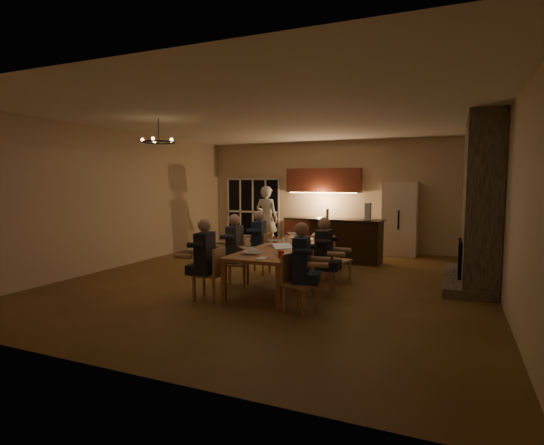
{
  "coord_description": "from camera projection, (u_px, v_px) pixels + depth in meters",
  "views": [
    {
      "loc": [
        3.22,
        -7.8,
        1.97
      ],
      "look_at": [
        -0.25,
        0.3,
        1.15
      ],
      "focal_mm": 28.0,
      "sensor_mm": 36.0,
      "label": 1
    }
  ],
  "objects": [
    {
      "name": "chair_left_far",
      "position": [
        259.0,
        253.0,
        9.24
      ],
      "size": [
        0.44,
        0.44,
        0.89
      ],
      "primitive_type": null,
      "rotation": [
        0.0,
        0.0,
        -1.56
      ],
      "color": "tan",
      "rests_on": "ground"
    },
    {
      "name": "chair_right_mid",
      "position": [
        322.0,
        270.0,
        7.49
      ],
      "size": [
        0.51,
        0.51,
        0.89
      ],
      "primitive_type": null,
      "rotation": [
        0.0,
        0.0,
        1.76
      ],
      "color": "tan",
      "rests_on": "ground"
    },
    {
      "name": "chair_right_near",
      "position": [
        301.0,
        283.0,
        6.46
      ],
      "size": [
        0.55,
        0.55,
        0.89
      ],
      "primitive_type": null,
      "rotation": [
        0.0,
        0.0,
        1.27
      ],
      "color": "tan",
      "rests_on": "ground"
    },
    {
      "name": "chair_left_mid",
      "position": [
        237.0,
        263.0,
        8.11
      ],
      "size": [
        0.54,
        0.54,
        0.89
      ],
      "primitive_type": null,
      "rotation": [
        0.0,
        0.0,
        -1.31
      ],
      "color": "tan",
      "rests_on": "ground"
    },
    {
      "name": "dining_table",
      "position": [
        287.0,
        265.0,
        8.27
      ],
      "size": [
        1.1,
        3.36,
        0.75
      ],
      "primitive_type": "cube",
      "color": "#C07C4C",
      "rests_on": "ground"
    },
    {
      "name": "redcup_mid",
      "position": [
        275.0,
        240.0,
        8.69
      ],
      "size": [
        0.1,
        0.1,
        0.12
      ],
      "primitive_type": "cylinder",
      "color": "#B8120C",
      "rests_on": "dining_table"
    },
    {
      "name": "plate_far",
      "position": [
        321.0,
        242.0,
        8.73
      ],
      "size": [
        0.22,
        0.22,
        0.02
      ],
      "primitive_type": "cylinder",
      "color": "silver",
      "rests_on": "dining_table"
    },
    {
      "name": "person_left_mid",
      "position": [
        235.0,
        250.0,
        8.13
      ],
      "size": [
        0.68,
        0.68,
        1.38
      ],
      "primitive_type": null,
      "rotation": [
        0.0,
        0.0,
        -1.42
      ],
      "color": "#353B3F",
      "rests_on": "ground"
    },
    {
      "name": "right_wall",
      "position": [
        507.0,
        206.0,
        6.86
      ],
      "size": [
        0.04,
        9.0,
        3.2
      ],
      "primitive_type": "cube",
      "color": "#CBB08F",
      "rests_on": "ground"
    },
    {
      "name": "chandelier",
      "position": [
        159.0,
        142.0,
        8.12
      ],
      "size": [
        0.63,
        0.63,
        0.03
      ],
      "primitive_type": "torus",
      "color": "black",
      "rests_on": "ceiling"
    },
    {
      "name": "can_right",
      "position": [
        309.0,
        242.0,
        8.34
      ],
      "size": [
        0.07,
        0.07,
        0.12
      ],
      "primitive_type": "cylinder",
      "color": "#B2B2B7",
      "rests_on": "dining_table"
    },
    {
      "name": "kitchenette",
      "position": [
        323.0,
        209.0,
        12.44
      ],
      "size": [
        2.24,
        0.68,
        2.4
      ],
      "primitive_type": null,
      "color": "maroon",
      "rests_on": "ground"
    },
    {
      "name": "can_silver",
      "position": [
        279.0,
        248.0,
        7.61
      ],
      "size": [
        0.07,
        0.07,
        0.12
      ],
      "primitive_type": "cylinder",
      "color": "#B2B2B7",
      "rests_on": "dining_table"
    },
    {
      "name": "can_cola",
      "position": [
        304.0,
        234.0,
        9.64
      ],
      "size": [
        0.07,
        0.07,
        0.12
      ],
      "primitive_type": "cylinder",
      "color": "#3F0F0C",
      "rests_on": "dining_table"
    },
    {
      "name": "fireplace",
      "position": [
        481.0,
        203.0,
        8.09
      ],
      "size": [
        0.58,
        2.5,
        3.2
      ],
      "primitive_type": "cube",
      "color": "#726859",
      "rests_on": "ground"
    },
    {
      "name": "mug_mid",
      "position": [
        300.0,
        240.0,
        8.78
      ],
      "size": [
        0.07,
        0.07,
        0.1
      ],
      "primitive_type": "cylinder",
      "color": "silver",
      "rests_on": "dining_table"
    },
    {
      "name": "chair_left_near",
      "position": [
        208.0,
        274.0,
        7.16
      ],
      "size": [
        0.48,
        0.48,
        0.89
      ],
      "primitive_type": null,
      "rotation": [
        0.0,
        0.0,
        -1.48
      ],
      "color": "tan",
      "rests_on": "ground"
    },
    {
      "name": "bar_bottle",
      "position": [
        327.0,
        214.0,
        10.72
      ],
      "size": [
        0.07,
        0.07,
        0.24
      ],
      "primitive_type": "cylinder",
      "color": "#99999E",
      "rests_on": "bar_island"
    },
    {
      "name": "standing_person",
      "position": [
        267.0,
        218.0,
        12.27
      ],
      "size": [
        0.73,
        0.52,
        1.89
      ],
      "primitive_type": "imported",
      "rotation": [
        0.0,
        0.0,
        3.04
      ],
      "color": "silver",
      "rests_on": "ground"
    },
    {
      "name": "left_wall",
      "position": [
        121.0,
        199.0,
        10.01
      ],
      "size": [
        0.04,
        9.0,
        3.2
      ],
      "primitive_type": "cube",
      "color": "#CBB08F",
      "rests_on": "ground"
    },
    {
      "name": "laptop_b",
      "position": [
        284.0,
        248.0,
        7.3
      ],
      "size": [
        0.43,
        0.42,
        0.23
      ],
      "primitive_type": null,
      "rotation": [
        0.0,
        0.0,
        0.69
      ],
      "color": "silver",
      "rests_on": "dining_table"
    },
    {
      "name": "person_left_far",
      "position": [
        259.0,
        243.0,
        9.14
      ],
      "size": [
        0.69,
        0.69,
        1.38
      ],
      "primitive_type": null,
      "rotation": [
        0.0,
        0.0,
        -1.41
      ],
      "color": "#1F294F",
      "rests_on": "ground"
    },
    {
      "name": "laptop_e",
      "position": [
        296.0,
        233.0,
        9.38
      ],
      "size": [
        0.35,
        0.31,
        0.23
      ],
      "primitive_type": null,
      "rotation": [
        0.0,
        0.0,
        3.26
      ],
      "color": "silver",
      "rests_on": "dining_table"
    },
    {
      "name": "laptop_c",
      "position": [
        277.0,
        239.0,
        8.34
      ],
      "size": [
        0.36,
        0.33,
        0.23
      ],
      "primitive_type": null,
      "rotation": [
        0.0,
        0.0,
        3.31
      ],
      "color": "silver",
      "rests_on": "dining_table"
    },
    {
      "name": "redcup_far",
      "position": [
        316.0,
        236.0,
        9.4
      ],
      "size": [
        0.09,
        0.09,
        0.12
      ],
      "primitive_type": "cylinder",
      "color": "#B8120C",
      "rests_on": "dining_table"
    },
    {
      "name": "person_right_near",
      "position": [
        301.0,
        267.0,
        6.48
      ],
      "size": [
        0.7,
        0.7,
        1.38
      ],
      "primitive_type": null,
      "rotation": [
        0.0,
        0.0,
        1.77
      ],
      "color": "#1F294F",
      "rests_on": "ground"
    },
    {
      "name": "laptop_a",
      "position": [
        251.0,
        247.0,
        7.35
      ],
      "size": [
        0.34,
        0.3,
        0.23
      ],
      "primitive_type": null,
      "rotation": [
        0.0,
        0.0,
        3.2
      ],
      "color": "silver",
      "rests_on": "dining_table"
    },
    {
      "name": "ceiling",
      "position": [
        278.0,
        119.0,
        8.29
      ],
      "size": [
        8.0,
        9.0,
        0.04
      ],
      "primitive_type": "cube",
      "color": "white",
      "rests_on": "back_wall"
    },
    {
      "name": "plate_left",
      "position": [
        252.0,
        251.0,
        7.53
      ],
      "size": [
        0.24,
        0.24,
        0.02
      ],
      "primitive_type": "cylinder",
      "color": "silver",
      "rests_on": "dining_table"
    },
    {
      "name": "bar_island",
      "position": [
        346.0,
        241.0,
        10.57
      ],
      "size": [
        1.87,
        0.81,
        1.08
      ],
      "primitive_type": "cube",
      "rotation": [
        0.0,
        0.0,
        -0.07
      ],
      "color": "black",
      "rests_on": "ground"
    },
    {
      "name": "plate_near",
      "position": [
        296.0,
        251.0,
        7.63
      ],
      "size": [
        0.24,
        0.24,
        0.02
      ],
      "primitive_type": "cylinder",
      "color": "silver",
      "rests_on": "dining_table"
    },
    {
      "name": "french_doors",
      "position": [
        253.0,
        212.0,
        13.64
      ],
      "size": [
        1.86,
        0.08,
        2.1
      ],
      "primitive_type": "cube",
      "color": "black",
      "rests_on": "ground"
    },
    {
      "name": "person_left_near",
      "position": [
        205.0,
        260.0,
        7.08
      ],
      "size": [
        0.68,
        0.68,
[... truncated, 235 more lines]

